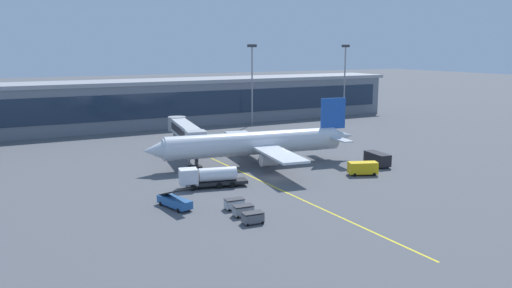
{
  "coord_description": "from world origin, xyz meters",
  "views": [
    {
      "loc": [
        -42.13,
        -72.79,
        21.84
      ],
      "look_at": [
        0.58,
        8.34,
        4.5
      ],
      "focal_mm": 35.6,
      "sensor_mm": 36.0,
      "label": 1
    }
  ],
  "objects_px": {
    "main_airliner": "(255,143)",
    "baggage_cart_0": "(253,218)",
    "lavatory_truck": "(377,158)",
    "belt_loader": "(175,201)",
    "crew_van": "(363,168)",
    "fuel_tanker": "(209,177)",
    "baggage_cart_2": "(234,204)",
    "baggage_cart_1": "(243,210)"
  },
  "relations": [
    {
      "from": "crew_van",
      "to": "baggage_cart_2",
      "type": "bearing_deg",
      "value": -166.39
    },
    {
      "from": "belt_loader",
      "to": "baggage_cart_2",
      "type": "relative_size",
      "value": 2.54
    },
    {
      "from": "baggage_cart_1",
      "to": "baggage_cart_2",
      "type": "height_order",
      "value": "same"
    },
    {
      "from": "belt_loader",
      "to": "baggage_cart_0",
      "type": "bearing_deg",
      "value": -58.37
    },
    {
      "from": "main_airliner",
      "to": "baggage_cart_2",
      "type": "height_order",
      "value": "main_airliner"
    },
    {
      "from": "belt_loader",
      "to": "baggage_cart_0",
      "type": "relative_size",
      "value": 2.54
    },
    {
      "from": "fuel_tanker",
      "to": "crew_van",
      "type": "xyz_separation_m",
      "value": [
        27.07,
        -5.05,
        -0.43
      ]
    },
    {
      "from": "main_airliner",
      "to": "lavatory_truck",
      "type": "distance_m",
      "value": 23.17
    },
    {
      "from": "lavatory_truck",
      "to": "baggage_cart_0",
      "type": "bearing_deg",
      "value": -153.58
    },
    {
      "from": "lavatory_truck",
      "to": "belt_loader",
      "type": "distance_m",
      "value": 42.77
    },
    {
      "from": "main_airliner",
      "to": "fuel_tanker",
      "type": "bearing_deg",
      "value": -142.9
    },
    {
      "from": "fuel_tanker",
      "to": "baggage_cart_0",
      "type": "xyz_separation_m",
      "value": [
        -1.57,
        -18.27,
        -0.96
      ]
    },
    {
      "from": "crew_van",
      "to": "baggage_cart_1",
      "type": "relative_size",
      "value": 1.97
    },
    {
      "from": "main_airliner",
      "to": "baggage_cart_0",
      "type": "distance_m",
      "value": 32.76
    },
    {
      "from": "lavatory_truck",
      "to": "crew_van",
      "type": "bearing_deg",
      "value": -147.17
    },
    {
      "from": "fuel_tanker",
      "to": "belt_loader",
      "type": "relative_size",
      "value": 1.59
    },
    {
      "from": "main_airliner",
      "to": "lavatory_truck",
      "type": "height_order",
      "value": "main_airliner"
    },
    {
      "from": "baggage_cart_0",
      "to": "baggage_cart_1",
      "type": "height_order",
      "value": "same"
    },
    {
      "from": "main_airliner",
      "to": "baggage_cart_2",
      "type": "relative_size",
      "value": 15.22
    },
    {
      "from": "crew_van",
      "to": "baggage_cart_1",
      "type": "bearing_deg",
      "value": -160.58
    },
    {
      "from": "main_airliner",
      "to": "crew_van",
      "type": "height_order",
      "value": "main_airliner"
    },
    {
      "from": "baggage_cart_0",
      "to": "baggage_cart_1",
      "type": "distance_m",
      "value": 3.2
    },
    {
      "from": "main_airliner",
      "to": "baggage_cart_0",
      "type": "relative_size",
      "value": 15.22
    },
    {
      "from": "baggage_cart_0",
      "to": "baggage_cart_2",
      "type": "bearing_deg",
      "value": 85.99
    },
    {
      "from": "baggage_cart_1",
      "to": "main_airliner",
      "type": "bearing_deg",
      "value": 59.29
    },
    {
      "from": "baggage_cart_2",
      "to": "main_airliner",
      "type": "bearing_deg",
      "value": 56.22
    },
    {
      "from": "fuel_tanker",
      "to": "baggage_cart_0",
      "type": "bearing_deg",
      "value": -94.92
    },
    {
      "from": "fuel_tanker",
      "to": "baggage_cart_2",
      "type": "relative_size",
      "value": 4.03
    },
    {
      "from": "main_airliner",
      "to": "fuel_tanker",
      "type": "distance_m",
      "value": 17.5
    },
    {
      "from": "main_airliner",
      "to": "belt_loader",
      "type": "distance_m",
      "value": 28.59
    },
    {
      "from": "main_airliner",
      "to": "baggage_cart_0",
      "type": "height_order",
      "value": "main_airliner"
    },
    {
      "from": "lavatory_truck",
      "to": "baggage_cart_2",
      "type": "height_order",
      "value": "lavatory_truck"
    },
    {
      "from": "lavatory_truck",
      "to": "belt_loader",
      "type": "xyz_separation_m",
      "value": [
        -42.21,
        -6.87,
        -0.43
      ]
    },
    {
      "from": "belt_loader",
      "to": "baggage_cart_1",
      "type": "bearing_deg",
      "value": -47.9
    },
    {
      "from": "main_airliner",
      "to": "crew_van",
      "type": "relative_size",
      "value": 7.73
    },
    {
      "from": "fuel_tanker",
      "to": "baggage_cart_2",
      "type": "distance_m",
      "value": 11.97
    },
    {
      "from": "fuel_tanker",
      "to": "baggage_cart_2",
      "type": "bearing_deg",
      "value": -95.41
    },
    {
      "from": "belt_loader",
      "to": "baggage_cart_0",
      "type": "xyz_separation_m",
      "value": [
        6.65,
        -10.8,
        -0.21
      ]
    },
    {
      "from": "crew_van",
      "to": "baggage_cart_0",
      "type": "relative_size",
      "value": 1.97
    },
    {
      "from": "crew_van",
      "to": "baggage_cart_0",
      "type": "xyz_separation_m",
      "value": [
        -28.65,
        -13.21,
        -0.53
      ]
    },
    {
      "from": "fuel_tanker",
      "to": "baggage_cart_1",
      "type": "xyz_separation_m",
      "value": [
        -1.35,
        -15.07,
        -0.96
      ]
    },
    {
      "from": "crew_van",
      "to": "belt_loader",
      "type": "xyz_separation_m",
      "value": [
        -35.3,
        -2.41,
        -0.32
      ]
    }
  ]
}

